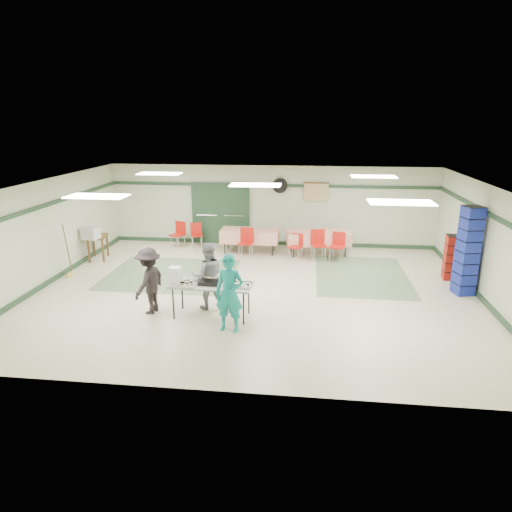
# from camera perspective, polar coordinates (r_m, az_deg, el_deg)

# --- Properties ---
(floor) EXTENTS (11.00, 11.00, 0.00)m
(floor) POSITION_cam_1_polar(r_m,az_deg,el_deg) (11.61, -0.08, -4.35)
(floor) COLOR beige
(floor) RESTS_ON ground
(ceiling) EXTENTS (11.00, 11.00, 0.00)m
(ceiling) POSITION_cam_1_polar(r_m,az_deg,el_deg) (10.93, -0.09, 8.97)
(ceiling) COLOR silver
(ceiling) RESTS_ON wall_back
(wall_back) EXTENTS (11.00, 0.00, 11.00)m
(wall_back) POSITION_cam_1_polar(r_m,az_deg,el_deg) (15.57, 1.88, 6.28)
(wall_back) COLOR beige
(wall_back) RESTS_ON floor
(wall_front) EXTENTS (11.00, 0.00, 11.00)m
(wall_front) POSITION_cam_1_polar(r_m,az_deg,el_deg) (6.99, -4.48, -7.23)
(wall_front) COLOR beige
(wall_front) RESTS_ON floor
(wall_left) EXTENTS (0.00, 9.00, 9.00)m
(wall_left) POSITION_cam_1_polar(r_m,az_deg,el_deg) (13.03, -24.90, 2.63)
(wall_left) COLOR beige
(wall_left) RESTS_ON floor
(wall_right) EXTENTS (0.00, 9.00, 9.00)m
(wall_right) POSITION_cam_1_polar(r_m,az_deg,el_deg) (11.90, 27.25, 1.09)
(wall_right) COLOR beige
(wall_right) RESTS_ON floor
(trim_back) EXTENTS (11.00, 0.06, 0.10)m
(trim_back) POSITION_cam_1_polar(r_m,az_deg,el_deg) (15.43, 1.90, 8.82)
(trim_back) COLOR #203C26
(trim_back) RESTS_ON wall_back
(baseboard_back) EXTENTS (11.00, 0.06, 0.12)m
(baseboard_back) POSITION_cam_1_polar(r_m,az_deg,el_deg) (15.83, 1.83, 1.67)
(baseboard_back) COLOR #203C26
(baseboard_back) RESTS_ON floor
(trim_left) EXTENTS (0.06, 9.00, 0.10)m
(trim_left) POSITION_cam_1_polar(r_m,az_deg,el_deg) (12.88, -25.17, 5.65)
(trim_left) COLOR #203C26
(trim_left) RESTS_ON wall_back
(baseboard_left) EXTENTS (0.06, 9.00, 0.12)m
(baseboard_left) POSITION_cam_1_polar(r_m,az_deg,el_deg) (13.35, -24.12, -2.74)
(baseboard_left) COLOR #203C26
(baseboard_left) RESTS_ON floor
(trim_right) EXTENTS (0.06, 9.00, 0.10)m
(trim_right) POSITION_cam_1_polar(r_m,az_deg,el_deg) (11.74, 27.56, 4.39)
(trim_right) COLOR #203C26
(trim_right) RESTS_ON wall_back
(baseboard_right) EXTENTS (0.06, 9.00, 0.12)m
(baseboard_right) POSITION_cam_1_polar(r_m,az_deg,el_deg) (12.26, 26.32, -4.71)
(baseboard_right) COLOR #203C26
(baseboard_right) RESTS_ON floor
(green_patch_a) EXTENTS (3.50, 3.00, 0.01)m
(green_patch_a) POSITION_cam_1_polar(r_m,az_deg,el_deg) (13.04, -10.54, -2.22)
(green_patch_a) COLOR #617D5B
(green_patch_a) RESTS_ON floor
(green_patch_b) EXTENTS (2.50, 3.50, 0.01)m
(green_patch_b) POSITION_cam_1_polar(r_m,az_deg,el_deg) (13.04, 13.04, -2.38)
(green_patch_b) COLOR #617D5B
(green_patch_b) RESTS_ON floor
(double_door_left) EXTENTS (0.90, 0.06, 2.10)m
(double_door_left) POSITION_cam_1_polar(r_m,az_deg,el_deg) (15.90, -6.11, 5.32)
(double_door_left) COLOR gray
(double_door_left) RESTS_ON floor
(double_door_right) EXTENTS (0.90, 0.06, 2.10)m
(double_door_right) POSITION_cam_1_polar(r_m,az_deg,el_deg) (15.72, -2.71, 5.26)
(double_door_right) COLOR gray
(double_door_right) RESTS_ON floor
(door_frame) EXTENTS (2.00, 0.03, 2.15)m
(door_frame) POSITION_cam_1_polar(r_m,az_deg,el_deg) (15.79, -4.45, 5.28)
(door_frame) COLOR #203C26
(door_frame) RESTS_ON floor
(wall_fan) EXTENTS (0.50, 0.10, 0.50)m
(wall_fan) POSITION_cam_1_polar(r_m,az_deg,el_deg) (15.38, 3.01, 8.78)
(wall_fan) COLOR black
(wall_fan) RESTS_ON wall_back
(scroll_banner) EXTENTS (0.80, 0.02, 0.60)m
(scroll_banner) POSITION_cam_1_polar(r_m,az_deg,el_deg) (15.38, 7.51, 7.91)
(scroll_banner) COLOR #CBB57E
(scroll_banner) RESTS_ON wall_back
(serving_table) EXTENTS (1.83, 0.83, 0.76)m
(serving_table) POSITION_cam_1_polar(r_m,az_deg,el_deg) (9.94, -5.63, -3.74)
(serving_table) COLOR #A4A49F
(serving_table) RESTS_ON floor
(sheet_tray_right) EXTENTS (0.56, 0.44, 0.02)m
(sheet_tray_right) POSITION_cam_1_polar(r_m,az_deg,el_deg) (9.78, -2.13, -3.65)
(sheet_tray_right) COLOR silver
(sheet_tray_right) RESTS_ON serving_table
(sheet_tray_mid) EXTENTS (0.55, 0.43, 0.02)m
(sheet_tray_mid) POSITION_cam_1_polar(r_m,az_deg,el_deg) (10.08, -5.94, -3.10)
(sheet_tray_mid) COLOR silver
(sheet_tray_mid) RESTS_ON serving_table
(sheet_tray_left) EXTENTS (0.59, 0.46, 0.02)m
(sheet_tray_left) POSITION_cam_1_polar(r_m,az_deg,el_deg) (9.96, -8.96, -3.48)
(sheet_tray_left) COLOR silver
(sheet_tray_left) RESTS_ON serving_table
(baking_pan) EXTENTS (0.49, 0.33, 0.08)m
(baking_pan) POSITION_cam_1_polar(r_m,az_deg,el_deg) (9.89, -5.72, -3.32)
(baking_pan) COLOR black
(baking_pan) RESTS_ON serving_table
(foam_box_stack) EXTENTS (0.26, 0.24, 0.33)m
(foam_box_stack) POSITION_cam_1_polar(r_m,az_deg,el_deg) (10.11, -10.08, -2.29)
(foam_box_stack) COLOR white
(foam_box_stack) RESTS_ON serving_table
(volunteer_teal) EXTENTS (0.64, 0.47, 1.62)m
(volunteer_teal) POSITION_cam_1_polar(r_m,az_deg,el_deg) (9.22, -3.34, -4.71)
(volunteer_teal) COLOR teal
(volunteer_teal) RESTS_ON floor
(volunteer_grey) EXTENTS (0.88, 0.76, 1.55)m
(volunteer_grey) POSITION_cam_1_polar(r_m,az_deg,el_deg) (10.39, -6.03, -2.47)
(volunteer_grey) COLOR gray
(volunteer_grey) RESTS_ON floor
(volunteer_dark) EXTENTS (0.76, 1.07, 1.50)m
(volunteer_dark) POSITION_cam_1_polar(r_m,az_deg,el_deg) (10.36, -13.21, -3.03)
(volunteer_dark) COLOR black
(volunteer_dark) RESTS_ON floor
(dining_table_a) EXTENTS (2.07, 1.13, 0.77)m
(dining_table_a) POSITION_cam_1_polar(r_m,az_deg,el_deg) (14.65, 7.78, 2.34)
(dining_table_a) COLOR red
(dining_table_a) RESTS_ON floor
(dining_table_b) EXTENTS (1.85, 0.84, 0.77)m
(dining_table_b) POSITION_cam_1_polar(r_m,az_deg,el_deg) (14.77, -0.79, 2.61)
(dining_table_b) COLOR red
(dining_table_b) RESTS_ON floor
(chair_a) EXTENTS (0.52, 0.52, 0.94)m
(chair_a) POSITION_cam_1_polar(r_m,az_deg,el_deg) (14.11, 7.78, 1.80)
(chair_a) COLOR red
(chair_a) RESTS_ON floor
(chair_b) EXTENTS (0.47, 0.47, 0.80)m
(chair_b) POSITION_cam_1_polar(r_m,az_deg,el_deg) (14.12, 5.06, 1.53)
(chair_b) COLOR red
(chair_b) RESTS_ON floor
(chair_c) EXTENTS (0.52, 0.52, 0.88)m
(chair_c) POSITION_cam_1_polar(r_m,az_deg,el_deg) (14.14, 10.21, 1.56)
(chair_c) COLOR red
(chair_c) RESTS_ON floor
(chair_d) EXTENTS (0.48, 0.48, 0.93)m
(chair_d) POSITION_cam_1_polar(r_m,az_deg,el_deg) (14.24, -1.22, 2.07)
(chair_d) COLOR red
(chair_d) RESTS_ON floor
(chair_loose_a) EXTENTS (0.48, 0.48, 0.81)m
(chair_loose_a) POSITION_cam_1_polar(r_m,az_deg,el_deg) (15.59, -7.46, 2.95)
(chair_loose_a) COLOR red
(chair_loose_a) RESTS_ON floor
(chair_loose_b) EXTENTS (0.55, 0.55, 0.89)m
(chair_loose_b) POSITION_cam_1_polar(r_m,az_deg,el_deg) (15.53, -9.61, 3.00)
(chair_loose_b) COLOR red
(chair_loose_b) RESTS_ON floor
(crate_stack_blue_a) EXTENTS (0.45, 0.45, 1.20)m
(crate_stack_blue_a) POSITION_cam_1_polar(r_m,az_deg,el_deg) (12.64, 24.22, -1.21)
(crate_stack_blue_a) COLOR navy
(crate_stack_blue_a) RESTS_ON floor
(crate_stack_red) EXTENTS (0.40, 0.40, 1.23)m
(crate_stack_red) POSITION_cam_1_polar(r_m,az_deg,el_deg) (13.33, 23.30, -0.17)
(crate_stack_red) COLOR #9C1F0F
(crate_stack_red) RESTS_ON floor
(crate_stack_blue_b) EXTENTS (0.52, 0.52, 2.21)m
(crate_stack_blue_b) POSITION_cam_1_polar(r_m,az_deg,el_deg) (12.19, 24.95, 0.56)
(crate_stack_blue_b) COLOR navy
(crate_stack_blue_b) RESTS_ON floor
(printer_table) EXTENTS (0.69, 0.90, 0.74)m
(printer_table) POSITION_cam_1_polar(r_m,az_deg,el_deg) (14.84, -19.21, 1.97)
(printer_table) COLOR brown
(printer_table) RESTS_ON floor
(office_printer) EXTENTS (0.51, 0.46, 0.35)m
(office_printer) POSITION_cam_1_polar(r_m,az_deg,el_deg) (14.45, -19.95, 2.71)
(office_printer) COLOR #ACABA7
(office_printer) RESTS_ON printer_table
(broom) EXTENTS (0.04, 0.24, 1.46)m
(broom) POSITION_cam_1_polar(r_m,az_deg,el_deg) (13.46, -22.50, 0.75)
(broom) COLOR brown
(broom) RESTS_ON floor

